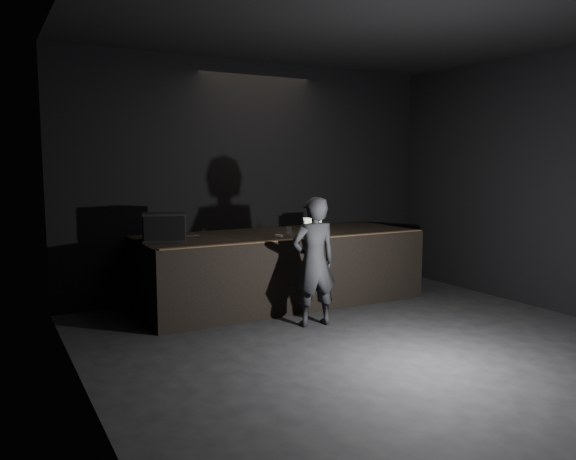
{
  "coord_description": "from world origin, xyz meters",
  "views": [
    {
      "loc": [
        -3.72,
        -4.27,
        1.99
      ],
      "look_at": [
        -0.11,
        2.3,
        1.09
      ],
      "focal_mm": 35.0,
      "sensor_mm": 36.0,
      "label": 1
    }
  ],
  "objects_px": {
    "stage_riser": "(280,268)",
    "stage_monitor": "(165,227)",
    "beer_can": "(320,230)",
    "person": "(314,262)",
    "laptop": "(315,228)"
  },
  "relations": [
    {
      "from": "stage_riser",
      "to": "stage_monitor",
      "type": "xyz_separation_m",
      "value": [
        -1.67,
        -0.01,
        0.68
      ]
    },
    {
      "from": "beer_can",
      "to": "person",
      "type": "xyz_separation_m",
      "value": [
        -0.51,
        -0.69,
        -0.29
      ]
    },
    {
      "from": "beer_can",
      "to": "person",
      "type": "relative_size",
      "value": 0.11
    },
    {
      "from": "stage_monitor",
      "to": "beer_can",
      "type": "height_order",
      "value": "stage_monitor"
    },
    {
      "from": "laptop",
      "to": "stage_riser",
      "type": "bearing_deg",
      "value": 173.78
    },
    {
      "from": "beer_can",
      "to": "stage_monitor",
      "type": "bearing_deg",
      "value": 164.95
    },
    {
      "from": "stage_monitor",
      "to": "laptop",
      "type": "xyz_separation_m",
      "value": [
        2.2,
        -0.09,
        -0.13
      ]
    },
    {
      "from": "beer_can",
      "to": "laptop",
      "type": "bearing_deg",
      "value": 65.67
    },
    {
      "from": "stage_monitor",
      "to": "laptop",
      "type": "distance_m",
      "value": 2.2
    },
    {
      "from": "beer_can",
      "to": "person",
      "type": "height_order",
      "value": "person"
    },
    {
      "from": "stage_riser",
      "to": "beer_can",
      "type": "xyz_separation_m",
      "value": [
        0.32,
        -0.55,
        0.59
      ]
    },
    {
      "from": "laptop",
      "to": "beer_can",
      "type": "xyz_separation_m",
      "value": [
        -0.2,
        -0.45,
        0.04
      ]
    },
    {
      "from": "stage_monitor",
      "to": "beer_can",
      "type": "bearing_deg",
      "value": 2.85
    },
    {
      "from": "stage_riser",
      "to": "beer_can",
      "type": "height_order",
      "value": "beer_can"
    },
    {
      "from": "stage_monitor",
      "to": "beer_can",
      "type": "distance_m",
      "value": 2.07
    }
  ]
}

